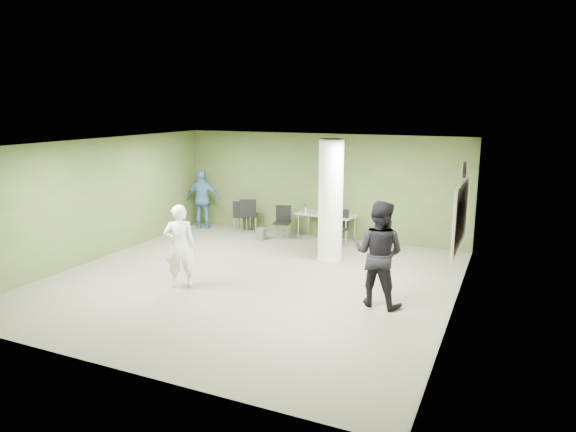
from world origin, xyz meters
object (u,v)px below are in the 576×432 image
at_px(chair_back_left, 248,212).
at_px(man_black, 379,254).
at_px(folding_table, 326,216).
at_px(man_blue, 203,200).
at_px(woman_white, 180,246).

distance_m(chair_back_left, man_black, 6.07).
distance_m(folding_table, man_black, 4.49).
distance_m(folding_table, chair_back_left, 2.33).
relative_size(chair_back_left, man_blue, 0.56).
distance_m(folding_table, man_blue, 3.73).
relative_size(man_black, man_blue, 1.12).
relative_size(folding_table, woman_white, 0.98).
bearing_deg(man_blue, chair_back_left, 169.48).
height_order(folding_table, woman_white, woman_white).
bearing_deg(man_blue, man_black, 132.18).
relative_size(woman_white, man_blue, 0.97).
xyz_separation_m(chair_back_left, man_blue, (-1.40, -0.16, 0.29)).
distance_m(chair_back_left, man_blue, 1.44).
relative_size(woman_white, man_black, 0.87).
bearing_deg(chair_back_left, man_black, 116.45).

